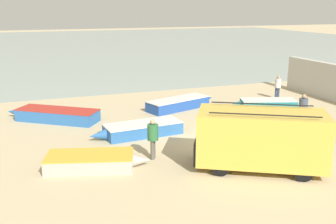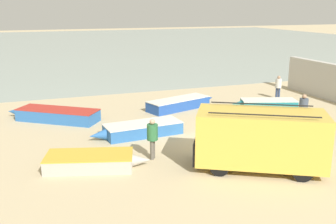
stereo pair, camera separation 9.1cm
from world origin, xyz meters
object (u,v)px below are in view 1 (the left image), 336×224
fisherman_0 (153,135)px  fisherman_1 (278,85)px  fishing_rowboat_1 (266,104)px  fishing_rowboat_4 (54,115)px  fishing_rowboat_3 (180,103)px  fishing_rowboat_2 (93,161)px  fishing_rowboat_0 (140,129)px  fisherman_3 (303,107)px  parked_van (260,138)px

fisherman_0 → fisherman_1: 14.00m
fisherman_1 → fishing_rowboat_1: bearing=179.4°
fishing_rowboat_1 → fishing_rowboat_4: fishing_rowboat_4 is taller
fishing_rowboat_1 → fishing_rowboat_4: size_ratio=0.81×
fishing_rowboat_3 → fishing_rowboat_2: bearing=-150.5°
fishing_rowboat_2 → fishing_rowboat_3: size_ratio=0.84×
fishing_rowboat_1 → fisherman_0: fisherman_0 is taller
fishing_rowboat_0 → fisherman_3: (8.66, -1.57, 0.75)m
fishing_rowboat_4 → fisherman_1: fisherman_1 is taller
parked_van → fisherman_3: (5.40, 4.13, -0.23)m
fishing_rowboat_3 → fisherman_0: (-4.33, -7.54, 0.72)m
fishing_rowboat_4 → fisherman_1: bearing=-143.1°
fishing_rowboat_3 → fisherman_3: bearing=-69.4°
fishing_rowboat_1 → fishing_rowboat_3: bearing=-3.4°
fishing_rowboat_4 → fishing_rowboat_0: bearing=168.5°
parked_van → fishing_rowboat_0: parked_van is taller
fishing_rowboat_2 → fisherman_3: (11.62, 1.77, 0.77)m
fishing_rowboat_4 → fisherman_0: (3.43, -7.43, 0.71)m
parked_van → fisherman_1: bearing=-98.7°
fisherman_3 → fishing_rowboat_3: bearing=-50.5°
fishing_rowboat_1 → fishing_rowboat_4: bearing=10.2°
fishing_rowboat_1 → fishing_rowboat_2: fishing_rowboat_1 is taller
fishing_rowboat_0 → fisherman_1: 12.18m
fishing_rowboat_3 → fisherman_1: size_ratio=3.12×
fisherman_3 → fishing_rowboat_4: bearing=-24.2°
fisherman_1 → fisherman_3: size_ratio=0.93×
parked_van → fishing_rowboat_3: parked_van is taller
fishing_rowboat_4 → fisherman_0: bearing=150.8°
fishing_rowboat_2 → parked_van: bearing=-4.5°
fishing_rowboat_3 → fishing_rowboat_0: bearing=-150.9°
fisherman_1 → fisherman_3: (-2.66, -5.99, 0.08)m
fishing_rowboat_4 → parked_van: bearing=161.7°
fisherman_0 → fishing_rowboat_2: bearing=-142.7°
parked_van → fishing_rowboat_0: size_ratio=1.13×
fishing_rowboat_0 → fisherman_3: fisherman_3 is taller
parked_van → fishing_rowboat_4: size_ratio=1.04×
fishing_rowboat_3 → fishing_rowboat_4: size_ratio=0.99×
parked_van → fishing_rowboat_3: 10.05m
fisherman_0 → fisherman_3: size_ratio=0.99×
fishing_rowboat_0 → fisherman_1: fisherman_1 is taller
fishing_rowboat_0 → fishing_rowboat_2: 4.45m
fishing_rowboat_0 → fishing_rowboat_4: (-3.83, 4.18, 0.03)m
fishing_rowboat_1 → fishing_rowboat_3: 5.38m
fishing_rowboat_0 → fishing_rowboat_3: size_ratio=0.93×
fisherman_3 → fishing_rowboat_0: bearing=-9.7°
fishing_rowboat_1 → fisherman_0: 10.84m
fishing_rowboat_1 → fisherman_3: 3.90m
fishing_rowboat_0 → fishing_rowboat_1: fishing_rowboat_1 is taller
fishing_rowboat_3 → fishing_rowboat_4: 7.76m
fishing_rowboat_1 → fishing_rowboat_3: size_ratio=0.82×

